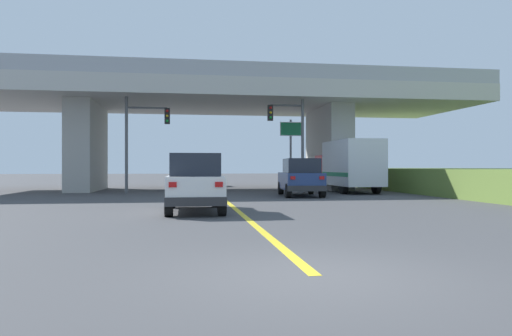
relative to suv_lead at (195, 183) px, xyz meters
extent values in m
plane|color=#424244|center=(1.53, 16.22, -1.01)|extent=(160.00, 160.00, 0.00)
cube|color=#B7B5AD|center=(1.53, 16.22, 5.32)|extent=(35.93, 10.99, 1.10)
cube|color=#A8A69F|center=(-6.82, 16.22, 1.88)|extent=(1.61, 6.60, 5.79)
cube|color=#A8A69F|center=(9.87, 16.22, 1.88)|extent=(1.61, 6.60, 5.79)
cube|color=#9EA0A5|center=(1.53, 10.88, 6.32)|extent=(35.93, 0.20, 0.90)
cube|color=#9EA0A5|center=(1.53, 21.57, 6.32)|extent=(35.93, 0.20, 0.90)
cube|color=yellow|center=(1.53, 1.77, -1.01)|extent=(0.20, 23.66, 0.01)
cube|color=silver|center=(0.00, 0.11, -0.20)|extent=(1.87, 4.38, 0.90)
cube|color=#1E232D|center=(0.00, -0.22, 0.63)|extent=(1.65, 2.41, 0.76)
cube|color=#2D2D30|center=(0.00, -2.03, -0.51)|extent=(1.91, 0.20, 0.28)
cube|color=red|center=(-0.70, -2.10, 0.02)|extent=(0.24, 0.06, 0.16)
cube|color=red|center=(0.70, -2.10, 0.02)|extent=(0.24, 0.06, 0.16)
cylinder|color=black|center=(-0.84, 1.75, -0.65)|extent=(0.26, 0.72, 0.72)
cylinder|color=black|center=(0.84, 1.75, -0.65)|extent=(0.26, 0.72, 0.72)
cylinder|color=black|center=(-0.84, -1.53, -0.65)|extent=(0.26, 0.72, 0.72)
cylinder|color=black|center=(0.84, -1.53, -0.65)|extent=(0.26, 0.72, 0.72)
cube|color=navy|center=(5.84, 8.27, -0.20)|extent=(2.27, 4.43, 0.90)
cube|color=#1E232D|center=(5.81, 7.94, 0.63)|extent=(1.88, 2.49, 0.76)
cube|color=#2D2D30|center=(5.67, 6.18, -0.51)|extent=(1.98, 0.35, 0.28)
cube|color=red|center=(4.94, 6.16, 0.02)|extent=(0.24, 0.08, 0.16)
cube|color=red|center=(6.39, 6.05, 0.02)|extent=(0.24, 0.08, 0.16)
cylinder|color=black|center=(5.10, 9.93, -0.65)|extent=(0.32, 0.74, 0.72)
cylinder|color=black|center=(6.83, 9.79, -0.65)|extent=(0.32, 0.74, 0.72)
cylinder|color=black|center=(4.85, 6.74, -0.65)|extent=(0.32, 0.74, 0.72)
cylinder|color=black|center=(6.58, 6.61, -0.65)|extent=(0.32, 0.74, 0.72)
cube|color=red|center=(9.74, 14.39, 0.39)|extent=(2.20, 2.00, 1.90)
cube|color=silver|center=(9.74, 10.87, 0.80)|extent=(2.31, 5.04, 2.72)
cube|color=#197F4C|center=(9.74, 10.87, 0.12)|extent=(2.33, 4.94, 0.24)
cylinder|color=black|center=(8.74, 14.39, -0.56)|extent=(0.30, 0.90, 0.90)
cylinder|color=black|center=(10.74, 14.39, -0.56)|extent=(0.30, 0.90, 0.90)
cylinder|color=black|center=(8.74, 9.61, -0.56)|extent=(0.30, 0.90, 0.90)
cylinder|color=black|center=(10.74, 9.61, -0.56)|extent=(0.30, 0.90, 0.90)
cube|color=silver|center=(0.56, 23.09, -0.20)|extent=(1.83, 4.80, 0.90)
cube|color=#1E232D|center=(0.56, 22.73, 0.63)|extent=(1.61, 2.64, 0.76)
cube|color=#2D2D30|center=(0.56, 20.74, -0.51)|extent=(1.87, 0.20, 0.28)
cube|color=red|center=(-0.13, 20.67, 0.02)|extent=(0.24, 0.06, 0.16)
cube|color=red|center=(1.24, 20.67, 0.02)|extent=(0.24, 0.06, 0.16)
cylinder|color=black|center=(-0.26, 24.94, -0.65)|extent=(0.26, 0.72, 0.72)
cylinder|color=black|center=(1.37, 24.94, -0.65)|extent=(0.26, 0.72, 0.72)
cylinder|color=black|center=(-0.26, 21.24, -0.65)|extent=(0.26, 0.72, 0.72)
cylinder|color=black|center=(1.37, 21.24, -0.65)|extent=(0.26, 0.72, 0.72)
cylinder|color=#56595E|center=(6.87, 11.86, 1.97)|extent=(0.18, 0.18, 5.97)
cylinder|color=#56595E|center=(5.85, 11.86, 4.36)|extent=(2.04, 0.12, 0.12)
cube|color=black|center=(4.84, 11.86, 3.88)|extent=(0.32, 0.26, 0.96)
sphere|color=red|center=(4.84, 11.71, 4.18)|extent=(0.16, 0.16, 0.16)
sphere|color=gold|center=(4.84, 11.71, 3.88)|extent=(0.16, 0.16, 0.16)
sphere|color=green|center=(4.84, 11.71, 3.58)|extent=(0.16, 0.16, 0.16)
cylinder|color=#56595E|center=(-3.82, 12.45, 1.92)|extent=(0.18, 0.18, 5.86)
cylinder|color=#56595E|center=(-2.61, 12.45, 4.13)|extent=(2.41, 0.12, 0.12)
cube|color=black|center=(-1.41, 12.45, 3.65)|extent=(0.32, 0.26, 0.96)
sphere|color=red|center=(-1.41, 12.30, 3.95)|extent=(0.16, 0.16, 0.16)
sphere|color=gold|center=(-1.41, 12.30, 3.65)|extent=(0.16, 0.16, 0.16)
sphere|color=green|center=(-1.41, 12.30, 3.35)|extent=(0.16, 0.16, 0.16)
cylinder|color=slate|center=(6.58, 13.93, 1.34)|extent=(0.14, 0.14, 4.70)
cube|color=#197242|center=(6.58, 13.87, 3.08)|extent=(1.37, 0.08, 0.83)
cube|color=white|center=(6.58, 13.86, 3.08)|extent=(1.45, 0.04, 0.91)
camera|label=1|loc=(-0.32, -16.62, 0.56)|focal=33.11mm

